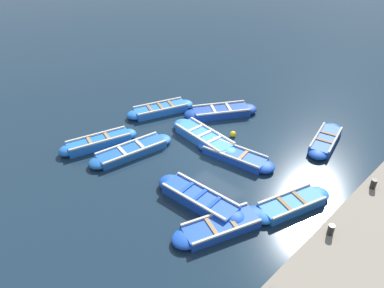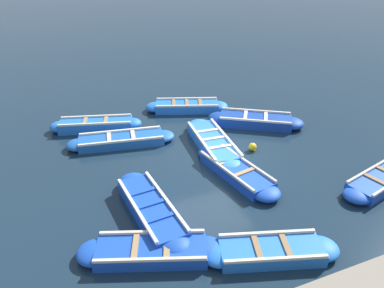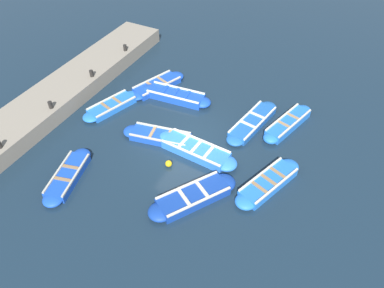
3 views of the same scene
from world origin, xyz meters
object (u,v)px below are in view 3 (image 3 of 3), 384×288
boat_centre (253,122)px  boat_broadside (176,96)px  boat_stern_in (68,176)px  boat_near_quay (112,106)px  boat_mid_row (288,124)px  boat_bow_out (160,137)px  boat_outer_right (157,85)px  boat_drifting (196,150)px  bollard_mid_south (50,105)px  bollard_north (125,48)px  bollard_mid_north (91,73)px  boat_tucked (268,183)px  boat_end_of_row (193,197)px  buoy_orange_near (169,164)px

boat_centre → boat_broadside: (4.27, -0.15, 0.04)m
boat_centre → boat_broadside: 4.27m
boat_stern_in → boat_near_quay: boat_stern_in is taller
boat_mid_row → boat_near_quay: size_ratio=1.06×
boat_bow_out → boat_near_quay: (3.35, -0.87, -0.01)m
boat_centre → boat_outer_right: boat_centre is taller
boat_drifting → boat_outer_right: boat_drifting is taller
boat_near_quay → bollard_mid_south: 2.90m
boat_outer_right → boat_stern_in: size_ratio=1.07×
boat_stern_in → bollard_north: size_ratio=9.66×
boat_stern_in → bollard_mid_north: bearing=-61.4°
boat_drifting → boat_tucked: boat_drifting is taller
boat_end_of_row → boat_near_quay: boat_end_of_row is taller
boat_drifting → boat_centre: bearing=-117.2°
boat_centre → bollard_mid_north: bearing=7.1°
boat_tucked → boat_mid_row: 3.98m
bollard_mid_north → buoy_orange_near: (-6.38, 3.11, -0.83)m
boat_mid_row → boat_near_quay: 8.68m
boat_broadside → buoy_orange_near: (-2.07, 4.33, -0.06)m
boat_tucked → bollard_north: (10.50, -5.28, 0.79)m
boat_tucked → boat_end_of_row: (2.36, 2.01, 0.01)m
boat_tucked → boat_centre: size_ratio=0.91×
boat_tucked → boat_centre: boat_tucked is taller
boat_end_of_row → boat_outer_right: bearing=-48.5°
boat_bow_out → bollard_north: (5.21, -4.86, 0.82)m
boat_centre → boat_outer_right: (5.66, -0.57, -0.00)m
boat_outer_right → bollard_mid_south: 5.57m
boat_stern_in → boat_near_quay: bearing=-75.4°
boat_near_quay → bollard_north: (1.85, -3.99, 0.82)m
boat_centre → bollard_mid_south: (8.58, 4.10, 0.82)m
bollard_mid_south → boat_drifting: bearing=-170.8°
boat_broadside → buoy_orange_near: size_ratio=13.42×
boat_drifting → boat_broadside: 4.15m
boat_near_quay → boat_bow_out: bearing=165.4°
boat_drifting → bollard_north: bearing=-34.9°
bollard_mid_south → boat_centre: bearing=-154.5°
boat_end_of_row → boat_drifting: bearing=-65.4°
boat_broadside → boat_tucked: bearing=150.7°
boat_stern_in → bollard_mid_south: 4.10m
boat_centre → boat_outer_right: bearing=-5.8°
boat_mid_row → boat_centre: bearing=23.0°
boat_tucked → boat_outer_right: boat_tucked is taller
boat_centre → boat_bow_out: (3.38, 2.90, 0.00)m
boat_end_of_row → bollard_north: 10.95m
boat_drifting → boat_broadside: bearing=-48.6°
boat_drifting → boat_centre: 3.33m
bollard_north → boat_near_quay: bearing=114.9°
boat_centre → bollard_north: size_ratio=11.36×
boat_centre → boat_near_quay: size_ratio=1.18×
boat_drifting → boat_bow_out: bearing=-2.1°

